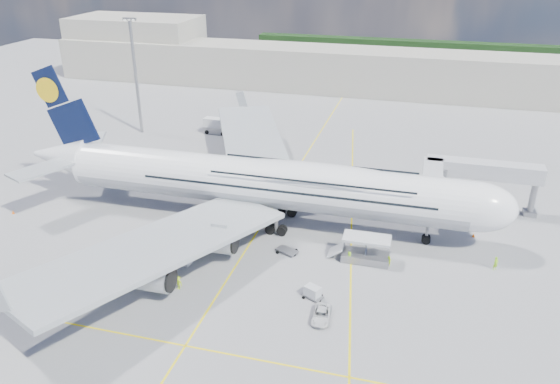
% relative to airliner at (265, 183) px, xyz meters
% --- Properties ---
extents(ground, '(300.00, 300.00, 0.00)m').
position_rel_airliner_xyz_m(ground, '(-0.26, -10.00, -6.87)').
color(ground, gray).
rests_on(ground, ground).
extents(taxi_line_main, '(0.25, 220.00, 0.01)m').
position_rel_airliner_xyz_m(taxi_line_main, '(-0.26, -10.00, -6.86)').
color(taxi_line_main, yellow).
rests_on(taxi_line_main, ground).
extents(taxi_line_cross, '(120.00, 0.25, 0.01)m').
position_rel_airliner_xyz_m(taxi_line_cross, '(-0.26, -30.00, -6.86)').
color(taxi_line_cross, yellow).
rests_on(taxi_line_cross, ground).
extents(taxi_line_diag, '(14.16, 99.06, 0.01)m').
position_rel_airliner_xyz_m(taxi_line_diag, '(13.74, -0.00, -6.86)').
color(taxi_line_diag, yellow).
rests_on(taxi_line_diag, ground).
extents(airliner, '(77.26, 79.15, 23.71)m').
position_rel_airliner_xyz_m(airliner, '(0.00, 0.00, 0.00)').
color(airliner, white).
rests_on(airliner, ground).
extents(jet_bridge, '(18.80, 12.10, 8.50)m').
position_rel_airliner_xyz_m(jet_bridge, '(29.55, 10.94, -0.02)').
color(jet_bridge, '#B7B7BC').
rests_on(jet_bridge, ground).
extents(cargo_loader, '(8.53, 3.20, 3.67)m').
position_rel_airliner_xyz_m(cargo_loader, '(16.56, -7.11, -5.62)').
color(cargo_loader, silver).
rests_on(cargo_loader, ground).
extents(light_mast, '(3.00, 0.70, 25.50)m').
position_rel_airliner_xyz_m(light_mast, '(-40.26, 35.00, 6.34)').
color(light_mast, gray).
rests_on(light_mast, ground).
extents(terminal, '(180.00, 16.00, 12.00)m').
position_rel_airliner_xyz_m(terminal, '(-0.26, 85.00, -0.87)').
color(terminal, '#B2AD9E').
rests_on(terminal, ground).
extents(hangar, '(40.00, 22.00, 18.00)m').
position_rel_airliner_xyz_m(hangar, '(-70.26, 90.00, 2.13)').
color(hangar, '#B2AD9E').
rests_on(hangar, ground).
extents(tree_line, '(160.00, 6.00, 8.00)m').
position_rel_airliner_xyz_m(tree_line, '(39.74, 130.00, -2.87)').
color(tree_line, '#193814').
rests_on(tree_line, ground).
extents(dolly_row_a, '(2.71, 1.60, 0.38)m').
position_rel_airliner_xyz_m(dolly_row_a, '(-14.17, -9.96, -6.57)').
color(dolly_row_a, gray).
rests_on(dolly_row_a, ground).
extents(dolly_row_b, '(2.85, 2.03, 1.63)m').
position_rel_airliner_xyz_m(dolly_row_b, '(-11.09, -14.22, -5.99)').
color(dolly_row_b, gray).
rests_on(dolly_row_b, ground).
extents(dolly_row_c, '(3.66, 2.90, 2.05)m').
position_rel_airliner_xyz_m(dolly_row_c, '(-14.10, -15.96, -5.77)').
color(dolly_row_c, gray).
rests_on(dolly_row_c, ground).
extents(dolly_back, '(3.54, 3.05, 0.46)m').
position_rel_airliner_xyz_m(dolly_back, '(-16.48, -11.23, -6.51)').
color(dolly_back, gray).
rests_on(dolly_back, ground).
extents(dolly_nose_far, '(2.93, 2.37, 1.64)m').
position_rel_airliner_xyz_m(dolly_nose_far, '(11.44, -17.65, -5.99)').
color(dolly_nose_far, gray).
rests_on(dolly_nose_far, ground).
extents(dolly_nose_near, '(3.51, 2.77, 0.46)m').
position_rel_airliner_xyz_m(dolly_nose_near, '(5.66, -8.04, -6.52)').
color(dolly_nose_near, gray).
rests_on(dolly_nose_near, ground).
extents(baggage_tug, '(2.92, 1.73, 1.72)m').
position_rel_airliner_xyz_m(baggage_tug, '(-7.72, -14.53, -6.11)').
color(baggage_tug, silver).
rests_on(baggage_tug, ground).
extents(catering_truck_inner, '(6.98, 4.77, 3.85)m').
position_rel_airliner_xyz_m(catering_truck_inner, '(-8.18, 13.39, -5.05)').
color(catering_truck_inner, gray).
rests_on(catering_truck_inner, ground).
extents(catering_truck_outer, '(6.19, 2.57, 3.64)m').
position_rel_airliner_xyz_m(catering_truck_outer, '(-23.04, 38.37, -5.18)').
color(catering_truck_outer, gray).
rests_on(catering_truck_outer, ground).
extents(service_van, '(2.25, 4.45, 1.21)m').
position_rel_airliner_xyz_m(service_van, '(13.32, -21.51, -6.26)').
color(service_van, silver).
rests_on(service_van, ground).
extents(crew_nose, '(0.86, 0.82, 1.99)m').
position_rel_airliner_xyz_m(crew_nose, '(34.00, -4.93, -5.87)').
color(crew_nose, '#8FDB17').
rests_on(crew_nose, ground).
extents(crew_loader, '(0.92, 0.93, 1.51)m').
position_rel_airliner_xyz_m(crew_loader, '(19.98, -7.74, -6.11)').
color(crew_loader, '#C1EC18').
rests_on(crew_loader, ground).
extents(crew_wing, '(0.50, 0.95, 1.54)m').
position_rel_airliner_xyz_m(crew_wing, '(-11.54, -8.85, -6.10)').
color(crew_wing, '#D6FF1A').
rests_on(crew_wing, ground).
extents(crew_van, '(0.79, 0.94, 1.64)m').
position_rel_airliner_xyz_m(crew_van, '(14.61, -8.13, -6.05)').
color(crew_van, '#9AF419').
rests_on(crew_van, ground).
extents(crew_tug, '(1.34, 0.97, 1.88)m').
position_rel_airliner_xyz_m(crew_tug, '(-5.52, -20.29, -5.93)').
color(crew_tug, '#C4F219').
rests_on(crew_tug, ground).
extents(cone_nose, '(0.47, 0.47, 0.60)m').
position_rel_airliner_xyz_m(cone_nose, '(31.66, 3.74, -6.58)').
color(cone_nose, orange).
rests_on(cone_nose, ground).
extents(cone_wing_left_inner, '(0.45, 0.45, 0.57)m').
position_rel_airliner_xyz_m(cone_wing_left_inner, '(-6.22, 20.97, -6.59)').
color(cone_wing_left_inner, orange).
rests_on(cone_wing_left_inner, ground).
extents(cone_wing_left_outer, '(0.39, 0.39, 0.49)m').
position_rel_airliner_xyz_m(cone_wing_left_outer, '(-17.11, 31.19, -6.63)').
color(cone_wing_left_outer, orange).
rests_on(cone_wing_left_outer, ground).
extents(cone_wing_right_inner, '(0.50, 0.50, 0.64)m').
position_rel_airliner_xyz_m(cone_wing_right_inner, '(-15.53, -17.46, -6.56)').
color(cone_wing_right_inner, orange).
rests_on(cone_wing_right_inner, ground).
extents(cone_wing_right_outer, '(0.39, 0.39, 0.50)m').
position_rel_airliner_xyz_m(cone_wing_right_outer, '(-18.59, -17.18, -6.63)').
color(cone_wing_right_outer, orange).
rests_on(cone_wing_right_outer, ground).
extents(cone_tail, '(0.47, 0.47, 0.60)m').
position_rel_airliner_xyz_m(cone_tail, '(-40.57, -7.96, -6.58)').
color(cone_tail, orange).
rests_on(cone_tail, ground).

